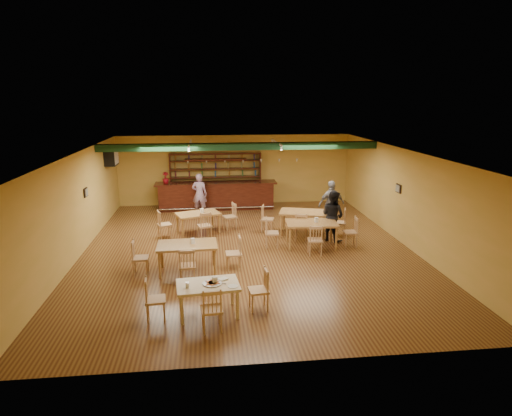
{
  "coord_description": "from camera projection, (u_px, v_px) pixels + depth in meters",
  "views": [
    {
      "loc": [
        -1.15,
        -12.72,
        4.59
      ],
      "look_at": [
        0.32,
        0.6,
        1.15
      ],
      "focal_mm": 30.5,
      "sensor_mm": 36.0,
      "label": 1
    }
  ],
  "objects": [
    {
      "name": "patron_right_b",
      "position": [
        331.0,
        204.0,
        15.59
      ],
      "size": [
        1.05,
        0.59,
        1.7
      ],
      "primitive_type": "imported",
      "rotation": [
        0.0,
        0.0,
        3.33
      ],
      "color": "gray",
      "rests_on": "ground"
    },
    {
      "name": "poinsettia",
      "position": [
        166.0,
        178.0,
        17.82
      ],
      "size": [
        0.34,
        0.34,
        0.47
      ],
      "primitive_type": "imported",
      "rotation": [
        0.0,
        0.0,
        0.35
      ],
      "color": "maroon",
      "rests_on": "bar_counter"
    },
    {
      "name": "track_rail_right",
      "position": [
        276.0,
        142.0,
        16.2
      ],
      "size": [
        0.05,
        2.5,
        0.05
      ],
      "primitive_type": "cube",
      "color": "silver",
      "rests_on": "ceiling"
    },
    {
      "name": "pizza_server",
      "position": [
        219.0,
        282.0,
        9.35
      ],
      "size": [
        0.31,
        0.27,
        0.0
      ],
      "primitive_type": "cube",
      "rotation": [
        0.0,
        0.0,
        -0.66
      ],
      "color": "silver",
      "rests_on": "pizza_tray"
    },
    {
      "name": "track_rail_left",
      "position": [
        190.0,
        143.0,
        15.86
      ],
      "size": [
        0.05,
        2.5,
        0.05
      ],
      "primitive_type": "cube",
      "color": "silver",
      "rests_on": "ceiling"
    },
    {
      "name": "dining_table_d",
      "position": [
        311.0,
        234.0,
        13.65
      ],
      "size": [
        1.65,
        1.07,
        0.79
      ],
      "primitive_type": "cube",
      "rotation": [
        0.0,
        0.0,
        -0.08
      ],
      "color": "#965F35",
      "rests_on": "ground"
    },
    {
      "name": "picture_left",
      "position": [
        86.0,
        192.0,
        13.52
      ],
      "size": [
        0.04,
        0.34,
        0.28
      ],
      "primitive_type": "cube",
      "color": "black",
      "rests_on": "wall_left"
    },
    {
      "name": "near_table",
      "position": [
        208.0,
        299.0,
        9.37
      ],
      "size": [
        1.4,
        0.97,
        0.71
      ],
      "primitive_type": "cube",
      "rotation": [
        0.0,
        0.0,
        0.1
      ],
      "color": "#D2B18D",
      "rests_on": "ground"
    },
    {
      "name": "back_bar_hutch",
      "position": [
        216.0,
        179.0,
        18.7
      ],
      "size": [
        3.89,
        0.4,
        2.28
      ],
      "primitive_type": "cube",
      "color": "black",
      "rests_on": "ground"
    },
    {
      "name": "bar_counter",
      "position": [
        216.0,
        196.0,
        18.24
      ],
      "size": [
        5.03,
        0.85,
        1.13
      ],
      "primitive_type": "cube",
      "color": "black",
      "rests_on": "ground"
    },
    {
      "name": "floor",
      "position": [
        248.0,
        249.0,
        13.51
      ],
      "size": [
        12.0,
        12.0,
        0.0
      ],
      "primitive_type": "plane",
      "color": "#542F18",
      "rests_on": "ground"
    },
    {
      "name": "dining_table_a",
      "position": [
        198.0,
        223.0,
        14.98
      ],
      "size": [
        1.64,
        1.28,
        0.72
      ],
      "primitive_type": "cube",
      "rotation": [
        0.0,
        0.0,
        0.33
      ],
      "color": "#965F35",
      "rests_on": "ground"
    },
    {
      "name": "pizza_tray",
      "position": [
        212.0,
        283.0,
        9.29
      ],
      "size": [
        0.5,
        0.5,
        0.01
      ],
      "primitive_type": "cylinder",
      "rotation": [
        0.0,
        0.0,
        0.29
      ],
      "color": "silver",
      "rests_on": "near_table"
    },
    {
      "name": "patron_bar",
      "position": [
        199.0,
        194.0,
        17.3
      ],
      "size": [
        0.67,
        0.51,
        1.66
      ],
      "primitive_type": "imported",
      "rotation": [
        0.0,
        0.0,
        2.94
      ],
      "color": "#834493",
      "rests_on": "ground"
    },
    {
      "name": "napkin_stack",
      "position": [
        223.0,
        279.0,
        9.49
      ],
      "size": [
        0.25,
        0.23,
        0.03
      ],
      "primitive_type": "cube",
      "rotation": [
        0.0,
        0.0,
        0.57
      ],
      "color": "white",
      "rests_on": "near_table"
    },
    {
      "name": "side_plate",
      "position": [
        233.0,
        286.0,
        9.15
      ],
      "size": [
        0.24,
        0.24,
        0.01
      ],
      "primitive_type": "cylinder",
      "rotation": [
        0.0,
        0.0,
        0.1
      ],
      "color": "white",
      "rests_on": "near_table"
    },
    {
      "name": "dining_table_c",
      "position": [
        188.0,
        258.0,
        11.66
      ],
      "size": [
        1.6,
        0.99,
        0.79
      ],
      "primitive_type": "cube",
      "rotation": [
        0.0,
        0.0,
        0.03
      ],
      "color": "#965F35",
      "rests_on": "ground"
    },
    {
      "name": "ceiling_beam",
      "position": [
        240.0,
        146.0,
        15.49
      ],
      "size": [
        10.0,
        0.3,
        0.25
      ],
      "primitive_type": "cube",
      "color": "black",
      "rests_on": "ceiling"
    },
    {
      "name": "ac_unit",
      "position": [
        111.0,
        158.0,
        16.46
      ],
      "size": [
        0.34,
        0.7,
        0.48
      ],
      "primitive_type": "cube",
      "color": "silver",
      "rests_on": "wall_left"
    },
    {
      "name": "patron_right_a",
      "position": [
        333.0,
        216.0,
        14.13
      ],
      "size": [
        0.99,
        1.03,
        1.67
      ],
      "primitive_type": "imported",
      "rotation": [
        0.0,
        0.0,
        2.22
      ],
      "color": "black",
      "rests_on": "ground"
    },
    {
      "name": "dining_table_b",
      "position": [
        303.0,
        223.0,
        14.93
      ],
      "size": [
        1.77,
        1.34,
        0.79
      ],
      "primitive_type": "cube",
      "rotation": [
        0.0,
        0.0,
        -0.28
      ],
      "color": "#965F35",
      "rests_on": "ground"
    },
    {
      "name": "parmesan_shaker",
      "position": [
        187.0,
        285.0,
        9.09
      ],
      "size": [
        0.08,
        0.08,
        0.11
      ],
      "primitive_type": "cylinder",
      "rotation": [
        0.0,
        0.0,
        0.1
      ],
      "color": "#EAE5C6",
      "rests_on": "near_table"
    },
    {
      "name": "picture_right",
      "position": [
        398.0,
        188.0,
        14.1
      ],
      "size": [
        0.04,
        0.34,
        0.28
      ],
      "primitive_type": "cube",
      "color": "black",
      "rests_on": "wall_right"
    }
  ]
}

